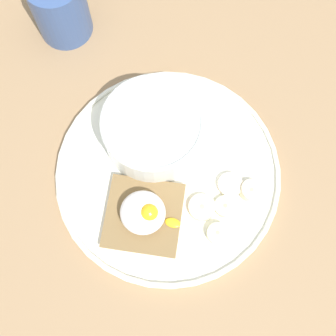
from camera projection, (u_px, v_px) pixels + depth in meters
The scene contains 11 objects.
ground_plane at pixel (168, 177), 62.04cm from camera, with size 120.00×120.00×2.00cm, color #997753.
plate at pixel (168, 173), 60.33cm from camera, with size 29.05×29.05×1.60cm.
oatmeal_bowl at pixel (153, 131), 58.57cm from camera, with size 12.72×12.72×6.22cm.
toast_slice at pixel (144, 216), 57.75cm from camera, with size 11.04×11.04×1.19cm.
poached_egg at pixel (144, 213), 55.86cm from camera, with size 7.50×5.42×3.31cm.
banana_slice_front at pixel (251, 191), 58.77cm from camera, with size 4.05×4.02×1.49cm.
banana_slice_left at pixel (225, 206), 58.29cm from camera, with size 3.05×2.99×1.12cm.
banana_slice_back at pixel (202, 207), 58.25cm from camera, with size 4.79×4.79×1.04cm.
banana_slice_right at pixel (230, 185), 59.16cm from camera, with size 4.36×4.37×0.98cm.
banana_slice_inner at pixel (217, 233), 57.18cm from camera, with size 3.25×3.30×1.26cm.
coffee_mug at pixel (60, 7), 63.15cm from camera, with size 7.56×7.56×9.58cm.
Camera 1 is at (6.20, -16.45, 60.51)cm, focal length 50.00 mm.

